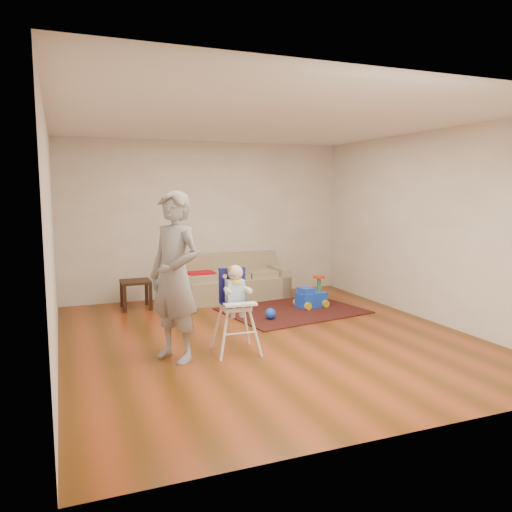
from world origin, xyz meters
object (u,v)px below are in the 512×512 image
object	(u,v)px
sofa	(230,278)
high_chair	(235,310)
ride_on_toy	(311,292)
adult	(175,277)
side_table	(136,295)
toy_ball	(270,314)

from	to	relation	value
sofa	high_chair	bearing A→B (deg)	-110.04
ride_on_toy	adult	xyz separation A→B (m)	(-2.55, -1.64, 0.67)
sofa	ride_on_toy	distance (m)	1.47
side_table	adult	bearing A→B (deg)	-88.51
toy_ball	high_chair	distance (m)	1.56
adult	sofa	bearing A→B (deg)	118.56
ride_on_toy	adult	bearing A→B (deg)	-155.24
sofa	high_chair	distance (m)	2.85
toy_ball	adult	bearing A→B (deg)	-144.55
sofa	adult	size ratio (longest dim) A/B	1.08
toy_ball	adult	world-z (taller)	adult
sofa	adult	distance (m)	3.16
ride_on_toy	toy_ball	distance (m)	1.04
toy_ball	high_chair	bearing A→B (deg)	-128.71
toy_ball	adult	size ratio (longest dim) A/B	0.09
side_table	toy_ball	xyz separation A→B (m)	(1.71, -1.43, -0.13)
ride_on_toy	high_chair	bearing A→B (deg)	-146.31
ride_on_toy	high_chair	xyz separation A→B (m)	(-1.86, -1.65, 0.23)
high_chair	adult	bearing A→B (deg)	-177.57
ride_on_toy	toy_ball	world-z (taller)	ride_on_toy
sofa	high_chair	world-z (taller)	high_chair
side_table	high_chair	distance (m)	2.73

